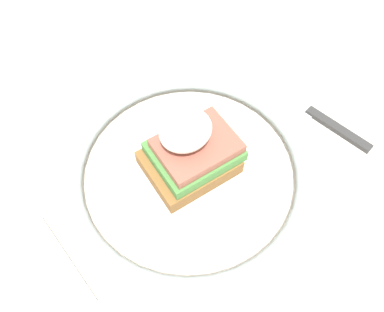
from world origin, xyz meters
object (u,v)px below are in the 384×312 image
Objects in this scene: fork at (52,241)px; knife at (314,114)px; plate at (192,168)px; sandwich at (192,148)px.

knife reaches higher than fork.
plate is 0.18m from fork.
sandwich reaches higher than fork.
fork is 0.36m from knife.
plate is at bearing -140.33° from sandwich.
sandwich is 0.49× the size of knife.
sandwich is at bearing 174.86° from knife.
plate reaches higher than fork.
plate is 1.77× the size of fork.
plate is 0.18m from knife.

